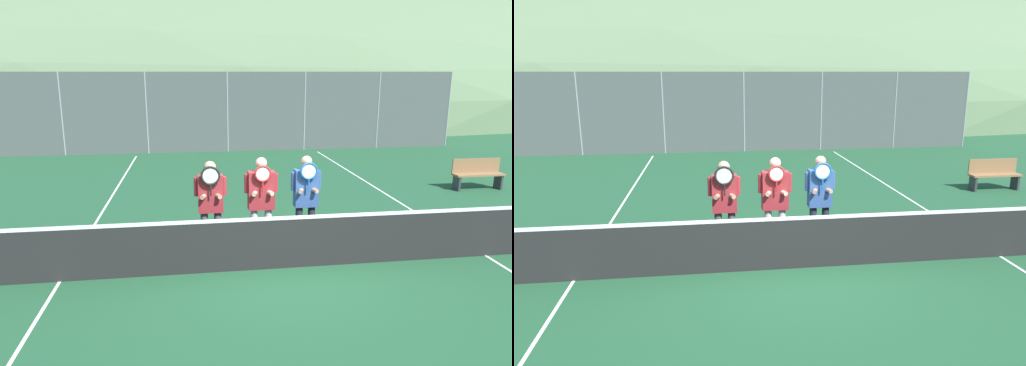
# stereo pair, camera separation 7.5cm
# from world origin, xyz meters

# --- Properties ---
(ground_plane) EXTENTS (120.00, 120.00, 0.00)m
(ground_plane) POSITION_xyz_m (0.00, 0.00, 0.00)
(ground_plane) COLOR #1E4C2D
(hill_distant) EXTENTS (134.27, 74.59, 26.11)m
(hill_distant) POSITION_xyz_m (0.00, 51.22, 0.00)
(hill_distant) COLOR #5B7551
(hill_distant) RESTS_ON ground_plane
(clubhouse_building) EXTENTS (18.22, 5.50, 3.51)m
(clubhouse_building) POSITION_xyz_m (-0.33, 19.72, 1.78)
(clubhouse_building) COLOR beige
(clubhouse_building) RESTS_ON ground_plane
(fence_back) EXTENTS (19.29, 0.06, 3.20)m
(fence_back) POSITION_xyz_m (-0.00, 11.63, 1.60)
(fence_back) COLOR gray
(fence_back) RESTS_ON ground_plane
(tennis_net) EXTENTS (9.76, 0.09, 1.00)m
(tennis_net) POSITION_xyz_m (0.00, 0.00, 0.47)
(tennis_net) COLOR gray
(tennis_net) RESTS_ON ground_plane
(court_line_left_sideline) EXTENTS (0.05, 16.00, 0.01)m
(court_line_left_sideline) POSITION_xyz_m (-3.63, 3.00, 0.00)
(court_line_left_sideline) COLOR white
(court_line_left_sideline) RESTS_ON ground_plane
(court_line_right_sideline) EXTENTS (0.05, 16.00, 0.01)m
(court_line_right_sideline) POSITION_xyz_m (3.63, 3.00, 0.00)
(court_line_right_sideline) COLOR white
(court_line_right_sideline) RESTS_ON ground_plane
(player_leftmost) EXTENTS (0.56, 0.34, 1.72)m
(player_leftmost) POSITION_xyz_m (-1.21, 0.68, 1.03)
(player_leftmost) COLOR #56565B
(player_leftmost) RESTS_ON ground_plane
(player_center_left) EXTENTS (0.59, 0.34, 1.77)m
(player_center_left) POSITION_xyz_m (-0.33, 0.65, 1.04)
(player_center_left) COLOR white
(player_center_left) RESTS_ON ground_plane
(player_center_right) EXTENTS (0.55, 0.34, 1.76)m
(player_center_right) POSITION_xyz_m (0.48, 0.71, 1.03)
(player_center_right) COLOR #232838
(player_center_right) RESTS_ON ground_plane
(car_far_left) EXTENTS (4.79, 1.90, 1.73)m
(car_far_left) POSITION_xyz_m (-5.06, 14.00, 0.89)
(car_far_left) COLOR #B2B7BC
(car_far_left) RESTS_ON ground_plane
(car_left_of_center) EXTENTS (4.42, 2.02, 1.66)m
(car_left_of_center) POSITION_xyz_m (0.19, 14.06, 0.86)
(car_left_of_center) COLOR slate
(car_left_of_center) RESTS_ON ground_plane
(car_center) EXTENTS (4.61, 1.98, 1.82)m
(car_center) POSITION_xyz_m (5.35, 14.01, 0.93)
(car_center) COLOR #B2B7BC
(car_center) RESTS_ON ground_plane
(bench_courtside) EXTENTS (1.42, 0.36, 0.85)m
(bench_courtside) POSITION_xyz_m (6.36, 4.43, 0.45)
(bench_courtside) COLOR olive
(bench_courtside) RESTS_ON ground_plane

